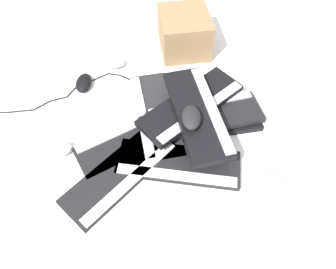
% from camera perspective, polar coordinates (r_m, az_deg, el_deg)
% --- Properties ---
extents(ground_plane, '(3.20, 3.20, 0.00)m').
position_cam_1_polar(ground_plane, '(1.21, 3.37, -4.40)').
color(ground_plane, white).
extents(keyboard_0, '(0.46, 0.24, 0.03)m').
position_cam_1_polar(keyboard_0, '(1.32, -2.24, 3.47)').
color(keyboard_0, '#232326').
rests_on(keyboard_0, ground).
extents(keyboard_1, '(0.36, 0.45, 0.03)m').
position_cam_1_polar(keyboard_1, '(1.25, -6.01, -0.81)').
color(keyboard_1, black).
rests_on(keyboard_1, ground).
extents(keyboard_2, '(0.43, 0.41, 0.03)m').
position_cam_1_polar(keyboard_2, '(1.18, -8.27, -6.76)').
color(keyboard_2, black).
rests_on(keyboard_2, ground).
extents(keyboard_3, '(0.21, 0.46, 0.03)m').
position_cam_1_polar(keyboard_3, '(1.18, 1.79, -5.22)').
color(keyboard_3, black).
rests_on(keyboard_3, ground).
extents(keyboard_4, '(0.22, 0.46, 0.03)m').
position_cam_1_polar(keyboard_4, '(1.30, 6.21, 2.36)').
color(keyboard_4, black).
rests_on(keyboard_4, ground).
extents(keyboard_5, '(0.26, 0.46, 0.03)m').
position_cam_1_polar(keyboard_5, '(1.28, 6.42, 3.26)').
color(keyboard_5, black).
rests_on(keyboard_5, keyboard_4).
extents(keyboard_6, '(0.41, 0.43, 0.03)m').
position_cam_1_polar(keyboard_6, '(1.27, 4.13, 5.11)').
color(keyboard_6, black).
rests_on(keyboard_6, keyboard_5).
extents(keyboard_7, '(0.46, 0.25, 0.03)m').
position_cam_1_polar(keyboard_7, '(1.21, 5.14, 3.80)').
color(keyboard_7, black).
rests_on(keyboard_7, keyboard_6).
extents(mouse_0, '(0.09, 0.12, 0.04)m').
position_cam_1_polar(mouse_0, '(1.27, -18.71, -2.54)').
color(mouse_0, silver).
rests_on(mouse_0, ground).
extents(mouse_1, '(0.11, 0.07, 0.04)m').
position_cam_1_polar(mouse_1, '(1.15, 4.07, 3.00)').
color(mouse_1, black).
rests_on(mouse_1, keyboard_7).
extents(mouse_2, '(0.12, 0.13, 0.04)m').
position_cam_1_polar(mouse_2, '(1.20, 17.74, -7.67)').
color(mouse_2, silver).
rests_on(mouse_2, ground).
extents(mouse_3, '(0.08, 0.12, 0.04)m').
position_cam_1_polar(mouse_3, '(1.27, -0.91, 3.69)').
color(mouse_3, silver).
rests_on(mouse_3, keyboard_0).
extents(mouse_4, '(0.11, 0.07, 0.04)m').
position_cam_1_polar(mouse_4, '(1.47, -14.48, 8.70)').
color(mouse_4, black).
rests_on(mouse_4, ground).
extents(mouse_5, '(0.07, 0.11, 0.04)m').
position_cam_1_polar(mouse_5, '(1.54, -9.56, 12.24)').
color(mouse_5, '#B7B7BC').
rests_on(mouse_5, ground).
extents(cable_0, '(0.43, 0.58, 0.01)m').
position_cam_1_polar(cable_0, '(1.29, -0.98, 1.69)').
color(cable_0, black).
rests_on(cable_0, ground).
extents(cable_1, '(0.24, 0.65, 0.01)m').
position_cam_1_polar(cable_1, '(1.46, -15.76, 7.22)').
color(cable_1, black).
rests_on(cable_1, ground).
extents(cardboard_box, '(0.27, 0.25, 0.18)m').
position_cam_1_polar(cardboard_box, '(1.57, 2.84, 17.34)').
color(cardboard_box, olive).
rests_on(cardboard_box, ground).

